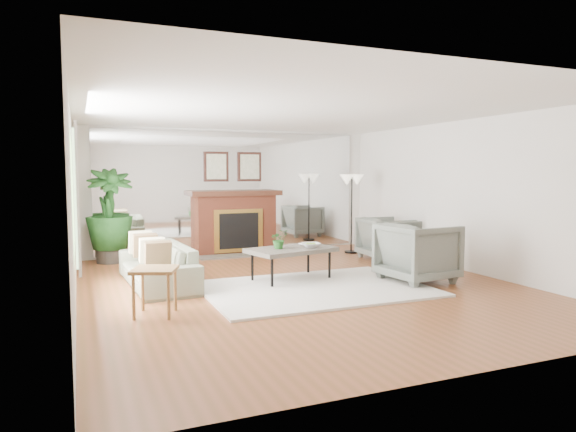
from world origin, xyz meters
name	(u,v)px	position (x,y,z in m)	size (l,w,h in m)	color
ground	(301,286)	(0.00, 0.00, 0.00)	(7.00, 7.00, 0.00)	brown
wall_left	(74,205)	(-2.99, 0.00, 1.25)	(0.02, 7.00, 2.50)	white
wall_right	(468,196)	(2.99, 0.00, 1.25)	(0.02, 7.00, 2.50)	white
wall_back	(232,191)	(0.00, 3.49, 1.25)	(6.00, 0.02, 2.50)	white
mirror_panel	(233,191)	(0.00, 3.47, 1.25)	(5.40, 0.04, 2.40)	silver
window_panel	(76,195)	(-2.96, 0.40, 1.35)	(0.04, 2.40, 1.50)	#B2E09E
fireplace	(236,221)	(0.00, 3.26, 0.66)	(1.85, 0.83, 2.05)	brown
area_rug	(315,289)	(0.08, -0.29, 0.02)	(3.06, 2.18, 0.03)	beige
coffee_table	(291,251)	(0.00, 0.37, 0.46)	(1.40, 1.01, 0.51)	#595246
sofa	(157,265)	(-1.90, 0.85, 0.30)	(2.03, 0.79, 0.59)	gray
armchair_back	(385,238)	(2.42, 1.53, 0.40)	(0.85, 0.87, 0.79)	slate
armchair_front	(418,252)	(1.73, -0.40, 0.45)	(0.95, 0.98, 0.89)	slate
side_table	(155,276)	(-2.16, -0.75, 0.46)	(0.62, 0.62, 0.55)	olive
potted_ficus	(109,212)	(-2.42, 3.10, 0.92)	(0.94, 0.94, 1.71)	#2A251F
floor_lamp	(352,186)	(2.18, 2.42, 1.36)	(0.52, 0.29, 1.60)	black
tabletop_plant	(279,239)	(-0.20, 0.36, 0.65)	(0.26, 0.22, 0.29)	#266023
fruit_bowl	(311,245)	(0.29, 0.29, 0.54)	(0.28, 0.28, 0.07)	olive
book	(304,245)	(0.27, 0.50, 0.52)	(0.20, 0.28, 0.02)	olive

